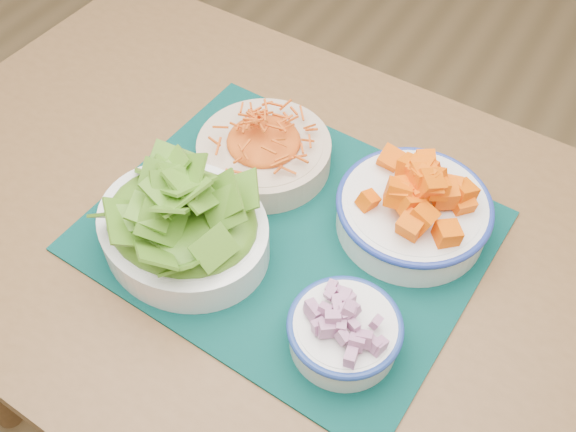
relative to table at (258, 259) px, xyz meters
The scene contains 7 objects.
ground 0.67m from the table, 121.28° to the left, with size 4.00×4.00×0.00m, color olive.
table is the anchor object (origin of this frame).
placemat 0.12m from the table, ahead, with size 0.50×0.41×0.00m, color #022825.
carrot_bowl 0.17m from the table, 113.53° to the left, with size 0.22×0.22×0.07m.
squash_bowl 0.26m from the table, 24.79° to the left, with size 0.26×0.26×0.10m.
lettuce_bowl 0.20m from the table, 118.88° to the right, with size 0.26×0.23×0.12m.
onion_bowl 0.27m from the table, 30.06° to the right, with size 0.14×0.14×0.07m.
Camera 1 is at (0.42, -0.61, 1.44)m, focal length 40.00 mm.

